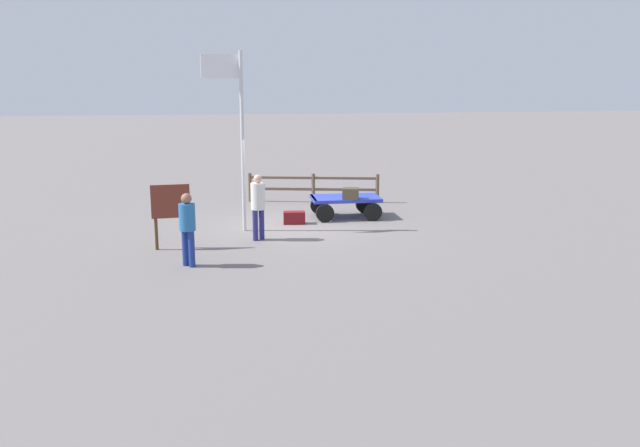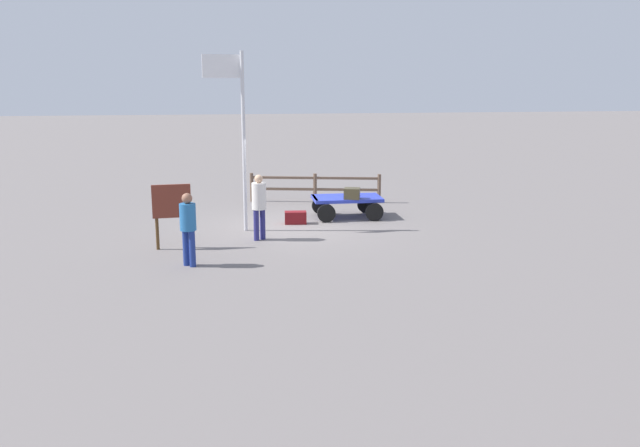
% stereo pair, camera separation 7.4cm
% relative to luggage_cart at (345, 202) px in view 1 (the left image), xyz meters
% --- Properties ---
extents(ground_plane, '(120.00, 120.00, 0.00)m').
position_rel_luggage_cart_xyz_m(ground_plane, '(1.81, 1.01, -0.47)').
color(ground_plane, slate).
extents(luggage_cart, '(2.05, 1.36, 0.63)m').
position_rel_luggage_cart_xyz_m(luggage_cart, '(0.00, 0.00, 0.00)').
color(luggage_cart, '#2C3CBF').
rests_on(luggage_cart, ground).
extents(suitcase_grey, '(0.55, 0.51, 0.32)m').
position_rel_luggage_cart_xyz_m(suitcase_grey, '(-0.10, 0.39, 0.32)').
color(suitcase_grey, '#423B26').
rests_on(suitcase_grey, luggage_cart).
extents(suitcase_navy, '(0.64, 0.37, 0.36)m').
position_rel_luggage_cart_xyz_m(suitcase_navy, '(1.60, 0.66, -0.29)').
color(suitcase_navy, maroon).
rests_on(suitcase_navy, ground).
extents(worker_lead, '(0.51, 0.51, 1.65)m').
position_rel_luggage_cart_xyz_m(worker_lead, '(4.46, 4.70, 0.50)').
color(worker_lead, navy).
rests_on(worker_lead, ground).
extents(worker_trailing, '(0.51, 0.51, 1.70)m').
position_rel_luggage_cart_xyz_m(worker_trailing, '(2.75, 2.46, 0.54)').
color(worker_trailing, navy).
rests_on(worker_trailing, ground).
extents(flagpole, '(1.08, 0.20, 4.81)m').
position_rel_luggage_cart_xyz_m(flagpole, '(3.21, 1.32, 2.48)').
color(flagpole, silver).
rests_on(flagpole, ground).
extents(signboard, '(0.93, 0.14, 1.60)m').
position_rel_luggage_cart_xyz_m(signboard, '(4.91, 3.06, 0.57)').
color(signboard, '#4C3319').
rests_on(signboard, ground).
extents(wooden_fence, '(4.32, 1.04, 0.97)m').
position_rel_luggage_cart_xyz_m(wooden_fence, '(0.56, -2.64, 0.10)').
color(wooden_fence, brown).
rests_on(wooden_fence, ground).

